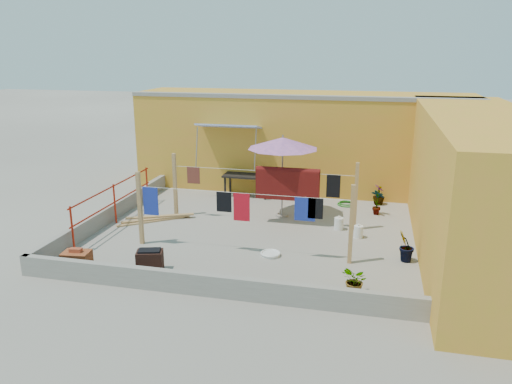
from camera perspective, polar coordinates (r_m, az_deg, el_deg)
ground at (r=13.00m, az=-0.14°, el=-4.60°), size 80.00×80.00×0.00m
wall_back at (r=16.95m, az=5.24°, el=5.87°), size 11.00×3.27×3.21m
wall_right at (r=12.43m, az=23.87°, el=0.75°), size 2.40×9.00×3.20m
parapet_front at (r=9.76m, az=-5.14°, el=-10.59°), size 8.30×0.16×0.44m
parapet_left at (r=14.39m, az=-16.16°, el=-2.27°), size 0.16×7.30×0.44m
red_railing at (r=13.96m, az=-15.89°, el=-0.65°), size 0.05×4.20×1.10m
clothesline_rig at (r=13.03m, az=2.72°, el=0.42°), size 5.09×2.35×1.80m
patio_umbrella at (r=13.69m, az=3.09°, el=5.55°), size 2.13×2.13×2.34m
outdoor_table at (r=16.01m, az=-1.02°, el=1.77°), size 1.50×0.76×0.70m
brick_stack at (r=11.46m, az=-19.80°, el=-7.38°), size 0.61×0.48×0.49m
lumber_pile at (r=14.09m, az=-11.40°, el=-3.02°), size 1.81×1.32×0.12m
brazier at (r=10.96m, az=-12.03°, el=-7.68°), size 0.63×0.50×0.49m
white_basin at (r=11.57m, az=1.67°, el=-7.08°), size 0.47×0.47×0.08m
water_jug_a at (r=12.83m, az=11.62°, el=-4.47°), size 0.23×0.23×0.36m
water_jug_b at (r=13.30m, az=9.44°, el=-3.59°), size 0.24×0.24×0.37m
green_hose at (r=15.45m, az=10.28°, el=-1.33°), size 0.55×0.55×0.08m
plant_back_a at (r=15.79m, az=4.31°, el=0.47°), size 0.74×0.67×0.71m
plant_back_b at (r=15.63m, az=13.87°, el=-0.32°), size 0.39×0.39×0.61m
plant_right_a at (r=14.65m, az=13.69°, el=-1.11°), size 0.48×0.43×0.75m
plant_right_b at (r=11.61m, az=16.74°, el=-5.97°), size 0.50×0.52×0.74m
plant_right_c at (r=9.93m, az=11.30°, el=-9.94°), size 0.66×0.68×0.57m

